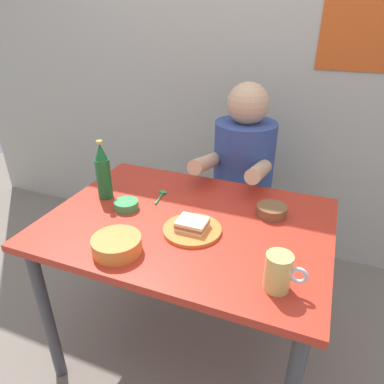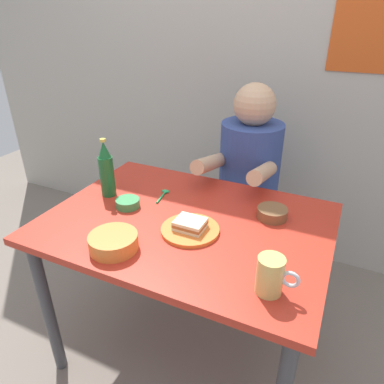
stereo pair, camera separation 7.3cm
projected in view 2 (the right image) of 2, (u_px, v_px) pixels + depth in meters
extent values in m
plane|color=slate|center=(188.00, 347.00, 1.73)|extent=(6.00, 6.00, 0.00)
cube|color=#ADA89E|center=(268.00, 45.00, 1.97)|extent=(4.40, 0.08, 2.60)
cube|color=#CC4C19|center=(375.00, 24.00, 1.68)|extent=(0.39, 0.01, 0.45)
cube|color=#B72D1E|center=(187.00, 223.00, 1.40)|extent=(1.10, 0.80, 0.03)
cylinder|color=#3F3F44|center=(48.00, 310.00, 1.48)|extent=(0.05, 0.05, 0.71)
cylinder|color=#3F3F44|center=(137.00, 229.00, 2.02)|extent=(0.05, 0.05, 0.71)
cylinder|color=#3F3F44|center=(312.00, 278.00, 1.66)|extent=(0.05, 0.05, 0.71)
cylinder|color=#4C4C51|center=(243.00, 247.00, 2.12)|extent=(0.08, 0.08, 0.41)
cylinder|color=maroon|center=(246.00, 215.00, 2.01)|extent=(0.34, 0.34, 0.04)
cylinder|color=#33478C|center=(249.00, 171.00, 1.88)|extent=(0.32, 0.32, 0.52)
sphere|color=tan|center=(255.00, 104.00, 1.72)|extent=(0.21, 0.21, 0.21)
cylinder|color=tan|center=(209.00, 163.00, 1.68)|extent=(0.07, 0.31, 0.14)
cylinder|color=tan|center=(263.00, 173.00, 1.58)|extent=(0.07, 0.31, 0.14)
cylinder|color=orange|center=(190.00, 230.00, 1.31)|extent=(0.22, 0.22, 0.01)
cube|color=beige|center=(190.00, 227.00, 1.31)|extent=(0.11, 0.09, 0.01)
cube|color=#9E592D|center=(190.00, 224.00, 1.30)|extent=(0.11, 0.09, 0.01)
cube|color=beige|center=(190.00, 221.00, 1.30)|extent=(0.11, 0.09, 0.01)
cylinder|color=#D1BC66|center=(270.00, 275.00, 1.01)|extent=(0.08, 0.08, 0.12)
torus|color=silver|center=(290.00, 279.00, 0.99)|extent=(0.06, 0.01, 0.06)
cylinder|color=#19602D|center=(107.00, 176.00, 1.54)|extent=(0.06, 0.06, 0.18)
cone|color=#19602D|center=(104.00, 149.00, 1.48)|extent=(0.05, 0.05, 0.07)
cylinder|color=#BFB74C|center=(103.00, 140.00, 1.46)|extent=(0.03, 0.03, 0.01)
cylinder|color=brown|center=(272.00, 213.00, 1.39)|extent=(0.12, 0.12, 0.04)
cylinder|color=brown|center=(272.00, 211.00, 1.39)|extent=(0.10, 0.10, 0.02)
cylinder|color=orange|center=(113.00, 242.00, 1.21)|extent=(0.17, 0.17, 0.05)
cylinder|color=#B25B2D|center=(113.00, 239.00, 1.20)|extent=(0.14, 0.14, 0.02)
cylinder|color=#388C4C|center=(128.00, 203.00, 1.47)|extent=(0.10, 0.10, 0.03)
cylinder|color=#5B643A|center=(128.00, 201.00, 1.47)|extent=(0.08, 0.08, 0.02)
cylinder|color=#26A559|center=(161.00, 197.00, 1.55)|extent=(0.03, 0.11, 0.01)
ellipsoid|color=#26A559|center=(166.00, 191.00, 1.59)|extent=(0.04, 0.02, 0.01)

